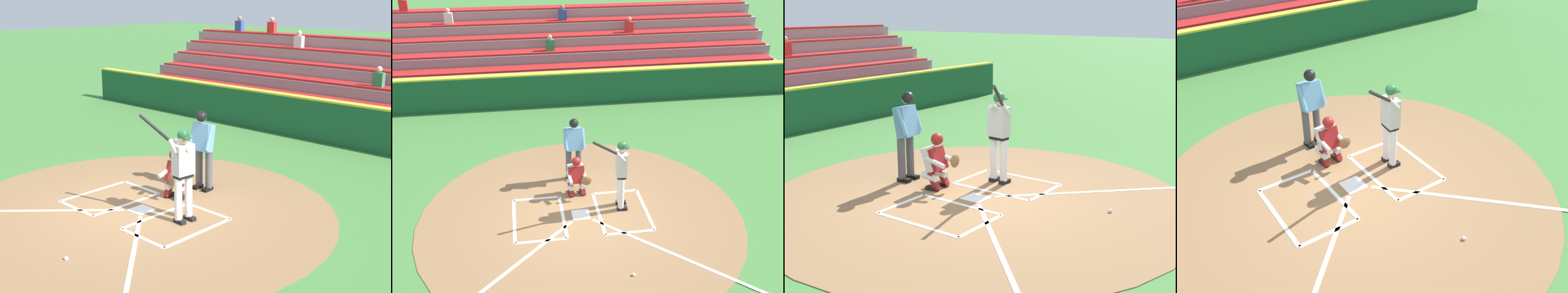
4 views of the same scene
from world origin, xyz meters
TOP-DOWN VIEW (x-y plane):
  - ground_plane at (0.00, 0.00)m, footprint 120.00×120.00m
  - dirt_circle at (0.00, 0.00)m, footprint 8.00×8.00m
  - home_plate_and_chalk at (0.00, 0.88)m, footprint 7.93×4.91m
  - batter at (-1.03, -0.19)m, footprint 0.98×0.65m
  - catcher at (-0.03, -0.97)m, footprint 0.63×0.61m
  - plate_umpire at (-0.07, -1.80)m, footprint 0.60×0.45m
  - baseball at (-0.78, 2.34)m, footprint 0.07×0.07m
  - backstop_wall at (0.00, -7.50)m, footprint 22.00×0.36m
  - bleacher_stand at (0.00, -11.33)m, footprint 20.00×5.10m

SIDE VIEW (x-z plane):
  - ground_plane at x=0.00m, z-range 0.00..0.00m
  - dirt_circle at x=0.00m, z-range 0.00..0.01m
  - home_plate_and_chalk at x=0.00m, z-range 0.01..0.02m
  - baseball at x=-0.78m, z-range 0.00..0.07m
  - catcher at x=-0.03m, z-range 0.02..1.15m
  - backstop_wall at x=0.00m, z-range 0.00..1.31m
  - bleacher_stand at x=0.00m, z-range -0.72..2.73m
  - plate_umpire at x=-0.07m, z-range 0.14..2.01m
  - batter at x=-1.03m, z-range 0.04..2.16m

